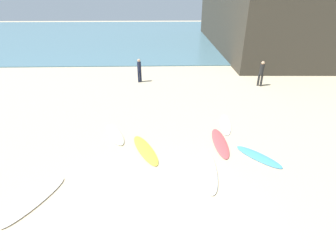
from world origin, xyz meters
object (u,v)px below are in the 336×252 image
Objects in this scene: surfboard_4 at (145,150)px; beachgoer_mid at (261,72)px; surfboard_1 at (35,200)px; surfboard_3 at (115,134)px; beachgoer_near at (139,69)px; surfboard_0 at (220,143)px; surfboard_5 at (258,157)px; surfboard_2 at (208,170)px; surfboard_6 at (225,124)px.

beachgoer_mid reaches higher than surfboard_4.
surfboard_3 is (1.77, 3.97, 0.00)m from surfboard_1.
beachgoer_near is (2.37, 11.63, 0.87)m from surfboard_1.
surfboard_3 is 0.87× the size of surfboard_4.
beachgoer_mid is (10.63, 10.50, 0.89)m from surfboard_1.
surfboard_5 is (1.26, -1.06, -0.00)m from surfboard_0.
surfboard_2 is at bearing -60.18° from surfboard_3.
beachgoer_near is at bearing 61.08° from surfboard_3.
beachgoer_mid is (8.86, 6.53, 0.89)m from surfboard_3.
surfboard_1 is 1.39× the size of beachgoer_near.
beachgoer_mid is at bearing -119.25° from surfboard_0.
surfboard_1 is (-6.32, -3.13, 0.00)m from surfboard_0.
beachgoer_near is 0.97× the size of beachgoer_mid.
beachgoer_mid reaches higher than surfboard_6.
surfboard_5 is at bearing 149.33° from surfboard_4.
surfboard_6 is at bearing -115.63° from surfboard_5.
surfboard_0 is 3.16m from surfboard_4.
surfboard_2 is 10.58m from beachgoer_mid.
beachgoer_near is at bearing 133.61° from surfboard_6.
surfboard_1 is 1.07× the size of surfboard_6.
beachgoer_near reaches higher than surfboard_6.
beachgoer_mid reaches higher than surfboard_1.
surfboard_0 is 1.76m from surfboard_6.
surfboard_1 is at bearing -135.59° from surfboard_6.
surfboard_4 is 10.82m from beachgoer_mid.
surfboard_6 is (6.94, 4.78, -0.01)m from surfboard_1.
beachgoer_near is (-4.58, 6.84, 0.87)m from surfboard_6.
surfboard_6 is at bearing -173.47° from surfboard_4.
surfboard_5 is 9.01m from beachgoer_mid.
surfboard_0 is at bearing -110.12° from surfboard_2.
surfboard_6 is 1.31× the size of beachgoer_near.
beachgoer_mid is (3.05, 8.43, 0.90)m from surfboard_5.
surfboard_2 is 1.19× the size of surfboard_6.
beachgoer_near reaches higher than surfboard_3.
surfboard_2 reaches higher than surfboard_6.
surfboard_0 is at bearing 51.64° from surfboard_1.
surfboard_0 is 2.01m from surfboard_2.
surfboard_3 is at bearing 69.33° from beachgoer_mid.
surfboard_3 is 7.73m from beachgoer_near.
surfboard_1 is 4.18m from surfboard_4.
surfboard_5 is at bearing 103.04° from beachgoer_mid.
surfboard_5 is at bearing 40.56° from surfboard_1.
surfboard_0 is 9.41m from beachgoer_near.
surfboard_2 reaches higher than surfboard_1.
surfboard_6 is 8.28m from beachgoer_near.
beachgoer_mid reaches higher than surfboard_2.
surfboard_0 is at bearing -34.92° from surfboard_3.
beachgoer_mid is (7.44, 7.81, 0.90)m from surfboard_4.
surfboard_4 is 1.11× the size of surfboard_6.
surfboard_6 is at bearing 90.08° from beachgoer_mid.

